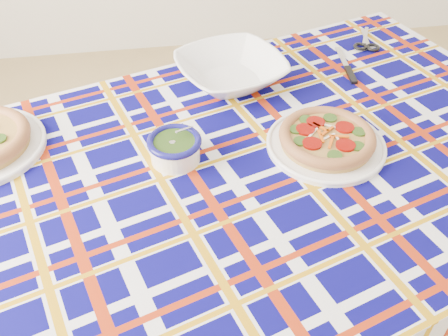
{
  "coord_description": "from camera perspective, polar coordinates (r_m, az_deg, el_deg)",
  "views": [
    {
      "loc": [
        -0.28,
        -0.83,
        1.5
      ],
      "look_at": [
        -0.16,
        -0.01,
        0.76
      ],
      "focal_mm": 40.0,
      "sensor_mm": 36.0,
      "label": 1
    }
  ],
  "objects": [
    {
      "name": "tablecloth",
      "position": [
        1.19,
        3.35,
        -1.25
      ],
      "size": [
        1.83,
        1.45,
        0.1
      ],
      "primitive_type": null,
      "rotation": [
        0.0,
        0.0,
        0.31
      ],
      "color": "#070453",
      "rests_on": "dining_table"
    },
    {
      "name": "main_focaccia_plate",
      "position": [
        1.2,
        11.69,
        3.42
      ],
      "size": [
        0.36,
        0.36,
        0.06
      ],
      "primitive_type": null,
      "rotation": [
        0.0,
        0.0,
        0.28
      ],
      "color": "#AC803D",
      "rests_on": "tablecloth"
    },
    {
      "name": "serving_bowl",
      "position": [
        1.42,
        0.79,
        11.07
      ],
      "size": [
        0.37,
        0.37,
        0.07
      ],
      "primitive_type": "imported",
      "rotation": [
        0.0,
        0.0,
        0.32
      ],
      "color": "white",
      "rests_on": "tablecloth"
    },
    {
      "name": "kitchen_scissors",
      "position": [
        1.72,
        15.85,
        14.28
      ],
      "size": [
        0.14,
        0.2,
        0.02
      ],
      "primitive_type": null,
      "rotation": [
        0.0,
        0.0,
        1.26
      ],
      "color": "silver",
      "rests_on": "tablecloth"
    },
    {
      "name": "floor",
      "position": [
        1.74,
        5.27,
        -18.19
      ],
      "size": [
        4.0,
        4.0,
        0.0
      ],
      "primitive_type": "plane",
      "color": "#9C8150",
      "rests_on": "ground"
    },
    {
      "name": "pesto_bowl",
      "position": [
        1.14,
        -5.65,
        2.41
      ],
      "size": [
        0.14,
        0.14,
        0.07
      ],
      "primitive_type": null,
      "rotation": [
        0.0,
        0.0,
        0.15
      ],
      "color": "#1A320D",
      "rests_on": "tablecloth"
    },
    {
      "name": "dining_table",
      "position": [
        1.21,
        3.31,
        -2.09
      ],
      "size": [
        1.79,
        1.41,
        0.73
      ],
      "rotation": [
        0.0,
        0.0,
        0.31
      ],
      "color": "brown",
      "rests_on": "floor"
    },
    {
      "name": "table_knife",
      "position": [
        1.58,
        13.4,
        12.16
      ],
      "size": [
        0.04,
        0.22,
        0.01
      ],
      "primitive_type": null,
      "rotation": [
        0.0,
        0.0,
        1.48
      ],
      "color": "silver",
      "rests_on": "tablecloth"
    }
  ]
}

